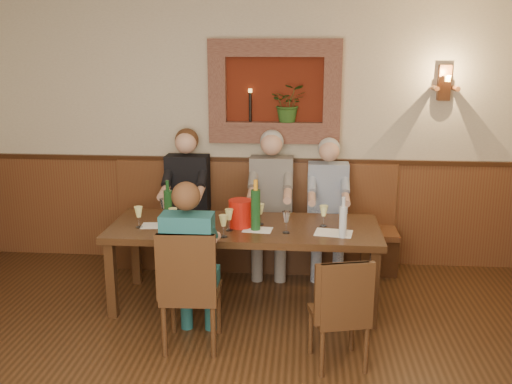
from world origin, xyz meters
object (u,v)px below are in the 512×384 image
bench (254,236)px  person_chair_front (191,279)px  person_bench_right (327,219)px  wine_bottle_green_a (256,209)px  chair_near_left (192,312)px  spittoon_bucket (241,213)px  dining_table (244,234)px  person_bench_mid (271,214)px  water_bottle (343,221)px  chair_near_right (339,333)px  person_bench_left (187,212)px  wine_bottle_green_b (168,206)px

bench → person_chair_front: person_chair_front is taller
person_bench_right → wine_bottle_green_a: size_ratio=3.14×
chair_near_left → spittoon_bucket: 1.02m
dining_table → person_bench_mid: (0.19, 0.84, -0.06)m
spittoon_bucket → bench: bearing=88.2°
dining_table → person_bench_right: (0.77, 0.84, -0.09)m
bench → person_bench_right: 0.82m
bench → person_bench_mid: bearing=-30.1°
wine_bottle_green_a → water_bottle: wine_bottle_green_a is taller
bench → wine_bottle_green_a: size_ratio=6.69×
person_chair_front → wine_bottle_green_a: bearing=56.5°
chair_near_right → person_bench_mid: 1.95m
dining_table → bench: bearing=90.0°
person_bench_mid → person_bench_right: 0.59m
bench → water_bottle: bearing=-54.3°
chair_near_left → person_bench_right: size_ratio=0.70×
spittoon_bucket → water_bottle: size_ratio=0.69×
chair_near_left → dining_table: bearing=65.1°
bench → person_bench_mid: 0.36m
person_bench_right → water_bottle: 1.13m
person_bench_left → person_bench_right: 1.47m
person_bench_right → person_bench_mid: bearing=-179.8°
dining_table → chair_near_right: chair_near_right is taller
person_bench_left → person_bench_right: bearing=0.1°
dining_table → water_bottle: size_ratio=6.82×
person_bench_left → wine_bottle_green_a: bearing=-49.5°
chair_near_right → water_bottle: 0.98m
chair_near_right → water_bottle: bearing=72.1°
person_bench_right → spittoon_bucket: person_bench_right is taller
chair_near_left → wine_bottle_green_b: size_ratio=2.50×
person_chair_front → spittoon_bucket: (0.30, 0.76, 0.32)m
bench → spittoon_bucket: bench is taller
dining_table → wine_bottle_green_a: (0.11, -0.11, 0.26)m
chair_near_right → person_bench_right: (-0.03, 1.82, 0.33)m
person_bench_left → person_bench_mid: person_bench_left is taller
person_bench_right → person_bench_left: bearing=-179.9°
bench → chair_near_right: size_ratio=3.47×
bench → wine_bottle_green_b: (-0.69, -0.92, 0.58)m
chair_near_left → person_bench_mid: bearing=70.0°
person_bench_mid → chair_near_left: bearing=-107.5°
spittoon_bucket → water_bottle: water_bottle is taller
dining_table → person_bench_right: bearing=47.4°
wine_bottle_green_b → water_bottle: wine_bottle_green_b is taller
wine_bottle_green_a → water_bottle: (0.74, -0.13, -0.05)m
person_bench_left → person_chair_front: person_bench_left is taller
chair_near_left → person_chair_front: 0.27m
water_bottle → spittoon_bucket: bearing=165.9°
chair_near_left → water_bottle: water_bottle is taller
person_bench_right → wine_bottle_green_a: bearing=-124.8°
wine_bottle_green_a → water_bottle: size_ratio=1.27×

